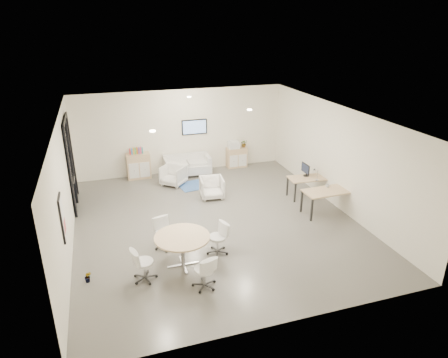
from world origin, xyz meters
name	(u,v)px	position (x,y,z in m)	size (l,w,h in m)	color
room_shell	(215,171)	(0.00, 0.00, 1.60)	(9.60, 10.60, 4.80)	#605F58
glass_door	(70,161)	(-3.95, 2.51, 1.50)	(0.09, 1.90, 2.85)	black
artwork	(62,218)	(-3.97, -1.60, 1.55)	(0.05, 0.54, 1.04)	black
wall_tv	(194,127)	(0.50, 4.46, 1.75)	(0.98, 0.06, 0.58)	black
ceiling_spots	(199,111)	(-0.20, 0.83, 3.18)	(3.14, 4.14, 0.03)	#FFEAC6
sideboard_left	(139,166)	(-1.74, 4.25, 0.48)	(0.86, 0.44, 0.96)	tan
sideboard_right	(237,157)	(2.17, 4.28, 0.40)	(0.81, 0.39, 0.81)	tan
books	(136,151)	(-1.78, 4.26, 1.07)	(0.50, 0.14, 0.22)	red
printer	(234,145)	(2.04, 4.28, 0.96)	(0.44, 0.37, 0.31)	white
loveseat	(187,166)	(0.07, 4.06, 0.36)	(1.77, 0.92, 0.66)	silver
blue_rug	(198,184)	(0.22, 2.92, 0.01)	(1.40, 0.93, 0.01)	#335E9C
armchair_left	(173,174)	(-0.63, 3.22, 0.39)	(0.77, 0.72, 0.79)	silver
armchair_right	(212,187)	(0.39, 1.71, 0.39)	(0.76, 0.71, 0.78)	silver
desk_rear	(308,179)	(3.49, 0.81, 0.62)	(1.37, 0.76, 0.69)	tan
desk_front	(327,193)	(3.42, -0.50, 0.69)	(1.50, 0.79, 0.77)	tan
monitor	(306,170)	(3.45, 0.96, 0.92)	(0.20, 0.50, 0.44)	black
round_table	(182,239)	(-1.39, -1.93, 0.73)	(1.33, 1.33, 0.81)	tan
meeting_chairs	(183,251)	(-1.39, -1.93, 0.41)	(2.64, 2.64, 0.82)	white
plant_cabinet	(244,144)	(2.49, 4.30, 0.93)	(0.27, 0.30, 0.23)	#3F7F3F
plant_floor	(88,280)	(-3.61, -1.92, 0.06)	(0.16, 0.29, 0.13)	#3F7F3F
cup	(328,185)	(3.54, -0.29, 0.83)	(0.12, 0.10, 0.12)	white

